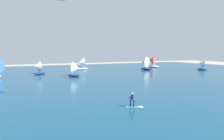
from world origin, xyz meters
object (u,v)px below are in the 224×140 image
object	(u,v)px
sailboat_trailing	(152,62)
sailboat_mid_left	(81,64)
sailboat_leading	(145,63)
sailboat_outermost	(201,65)
sailboat_far_right	(76,70)
kitesurfer	(134,102)
sailboat_mid_right	(38,68)

from	to	relation	value
sailboat_trailing	sailboat_mid_left	bearing A→B (deg)	175.77
sailboat_leading	sailboat_trailing	distance (m)	11.93
sailboat_mid_left	sailboat_outermost	bearing A→B (deg)	-27.96
sailboat_outermost	sailboat_far_right	world-z (taller)	sailboat_outermost
sailboat_outermost	sailboat_leading	distance (m)	18.86
kitesurfer	sailboat_leading	distance (m)	48.42
sailboat_leading	sailboat_trailing	world-z (taller)	sailboat_trailing
sailboat_far_right	sailboat_trailing	bearing A→B (deg)	24.27
sailboat_mid_right	sailboat_mid_left	bearing A→B (deg)	29.03
sailboat_outermost	sailboat_far_right	xyz separation A→B (m)	(-43.21, 0.83, -0.11)
sailboat_mid_left	sailboat_far_right	bearing A→B (deg)	-112.27
sailboat_trailing	kitesurfer	bearing A→B (deg)	-129.13
kitesurfer	sailboat_trailing	world-z (taller)	sailboat_trailing
kitesurfer	sailboat_mid_right	xyz separation A→B (m)	(-5.50, 40.26, 1.27)
kitesurfer	sailboat_mid_right	distance (m)	40.65
sailboat_leading	sailboat_mid_right	xyz separation A→B (m)	(-34.47, 1.49, -0.44)
sailboat_trailing	sailboat_mid_right	bearing A→B (deg)	-171.66
kitesurfer	sailboat_mid_left	distance (m)	49.70
sailboat_far_right	sailboat_mid_left	bearing A→B (deg)	67.73
sailboat_leading	sailboat_mid_right	size ratio (longest dim) A/B	1.23
kitesurfer	sailboat_outermost	bearing A→B (deg)	33.15
sailboat_leading	sailboat_trailing	size ratio (longest dim) A/B	0.98
sailboat_outermost	sailboat_far_right	bearing A→B (deg)	178.90
kitesurfer	sailboat_outermost	size ratio (longest dim) A/B	0.47
sailboat_mid_right	sailboat_mid_left	xyz separation A→B (m)	(15.23, 8.45, 0.20)
sailboat_mid_right	sailboat_trailing	xyz separation A→B (m)	(43.44, 6.37, 0.49)
sailboat_leading	sailboat_far_right	world-z (taller)	sailboat_leading
kitesurfer	sailboat_mid_right	world-z (taller)	sailboat_mid_right
sailboat_leading	sailboat_far_right	distance (m)	27.92
sailboat_leading	sailboat_trailing	xyz separation A→B (m)	(8.97, 7.86, 0.06)
kitesurfer	sailboat_trailing	bearing A→B (deg)	50.87
sailboat_far_right	sailboat_mid_right	bearing A→B (deg)	128.75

